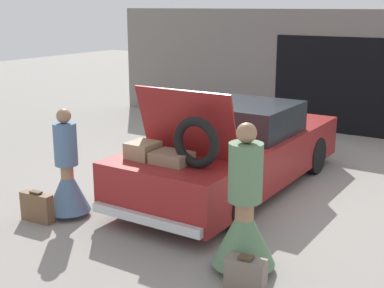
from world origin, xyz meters
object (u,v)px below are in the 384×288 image
at_px(person_left, 68,179).
at_px(car, 235,151).
at_px(person_right, 244,220).
at_px(suitcase_beside_left_person, 37,207).
at_px(suitcase_beside_right_person, 246,273).

bearing_deg(person_left, car, 134.21).
xyz_separation_m(person_right, suitcase_beside_left_person, (-3.02, -0.29, -0.39)).
relative_size(suitcase_beside_left_person, suitcase_beside_right_person, 1.13).
relative_size(person_left, suitcase_beside_right_person, 3.47).
distance_m(car, suitcase_beside_left_person, 3.18).
xyz_separation_m(person_right, suitcase_beside_right_person, (0.21, -0.36, -0.43)).
xyz_separation_m(car, person_left, (-1.41, -2.31, -0.08)).
relative_size(person_left, suitcase_beside_left_person, 3.06).
height_order(person_left, person_right, person_right).
bearing_deg(car, person_left, -121.28).
xyz_separation_m(car, person_right, (1.40, -2.42, -0.02)).
bearing_deg(suitcase_beside_right_person, suitcase_beside_left_person, 178.85).
bearing_deg(person_right, car, 28.30).
bearing_deg(person_left, person_right, 73.39).
relative_size(person_left, person_right, 0.91).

